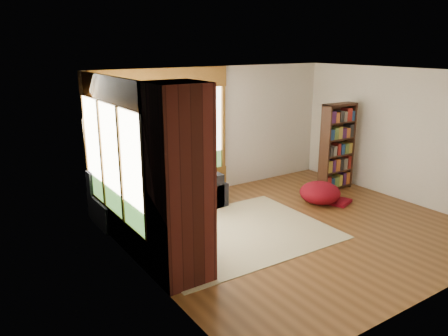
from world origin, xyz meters
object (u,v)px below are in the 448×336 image
brick_chimney (179,185)px  area_rug (234,234)px  sectional_sofa (148,204)px  dog_brindle (133,189)px  pouf (320,192)px  bookshelf (337,147)px  dog_tan (146,176)px

brick_chimney → area_rug: size_ratio=0.83×
brick_chimney → sectional_sofa: 2.32m
dog_brindle → pouf: bearing=-120.1°
sectional_sofa → pouf: bearing=-20.3°
sectional_sofa → pouf: sectional_sofa is taller
bookshelf → dog_brindle: bearing=177.2°
brick_chimney → dog_tan: (0.47, 2.12, -0.50)m
area_rug → dog_brindle: size_ratio=3.28×
brick_chimney → dog_tan: brick_chimney is taller
brick_chimney → area_rug: 2.03m
bookshelf → pouf: (-0.92, -0.46, -0.70)m
bookshelf → dog_tan: bookshelf is taller
brick_chimney → dog_tan: bearing=77.4°
brick_chimney → pouf: bearing=15.3°
sectional_sofa → pouf: (3.18, -1.06, -0.08)m
pouf → dog_brindle: (-3.58, 0.68, 0.54)m
sectional_sofa → bookshelf: bookshelf is taller
area_rug → dog_tan: 1.83m
bookshelf → pouf: bearing=-153.5°
area_rug → pouf: bearing=6.4°
pouf → dog_tan: 3.39m
dog_tan → pouf: bearing=-56.1°
bookshelf → brick_chimney: bearing=-162.3°
sectional_sofa → dog_tan: (0.03, 0.07, 0.50)m
area_rug → pouf: 2.27m
sectional_sofa → dog_tan: size_ratio=2.05×
brick_chimney → sectional_sofa: bearing=77.7°
dog_brindle → dog_tan: bearing=-63.1°
area_rug → pouf: pouf is taller
area_rug → bookshelf: size_ratio=1.68×
dog_tan → sectional_sofa: bearing=-147.6°
pouf → dog_brindle: size_ratio=0.83×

